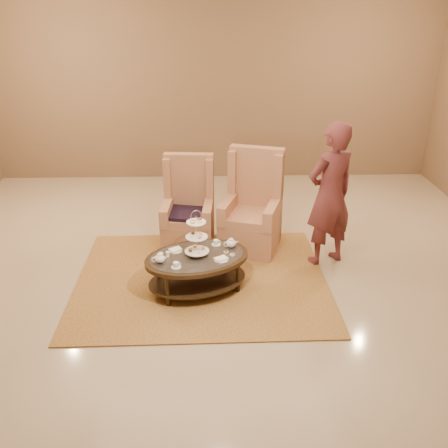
{
  "coord_description": "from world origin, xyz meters",
  "views": [
    {
      "loc": [
        -0.08,
        -5.08,
        3.1
      ],
      "look_at": [
        0.07,
        0.2,
        0.71
      ],
      "focal_mm": 40.0,
      "sensor_mm": 36.0,
      "label": 1
    }
  ],
  "objects_px": {
    "tea_table": "(197,262)",
    "armchair_left": "(189,216)",
    "armchair_right": "(252,216)",
    "person": "(330,195)"
  },
  "relations": [
    {
      "from": "tea_table",
      "to": "armchair_left",
      "type": "distance_m",
      "value": 1.22
    },
    {
      "from": "tea_table",
      "to": "armchair_left",
      "type": "relative_size",
      "value": 1.14
    },
    {
      "from": "armchair_right",
      "to": "person",
      "type": "bearing_deg",
      "value": -9.65
    },
    {
      "from": "tea_table",
      "to": "armchair_right",
      "type": "height_order",
      "value": "armchair_right"
    },
    {
      "from": "tea_table",
      "to": "armchair_left",
      "type": "bearing_deg",
      "value": 77.17
    },
    {
      "from": "armchair_right",
      "to": "person",
      "type": "relative_size",
      "value": 0.73
    },
    {
      "from": "tea_table",
      "to": "person",
      "type": "distance_m",
      "value": 1.83
    },
    {
      "from": "armchair_left",
      "to": "person",
      "type": "xyz_separation_m",
      "value": [
        1.76,
        -0.56,
        0.5
      ]
    },
    {
      "from": "person",
      "to": "armchair_left",
      "type": "bearing_deg",
      "value": -43.84
    },
    {
      "from": "armchair_left",
      "to": "armchair_right",
      "type": "height_order",
      "value": "armchair_right"
    }
  ]
}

